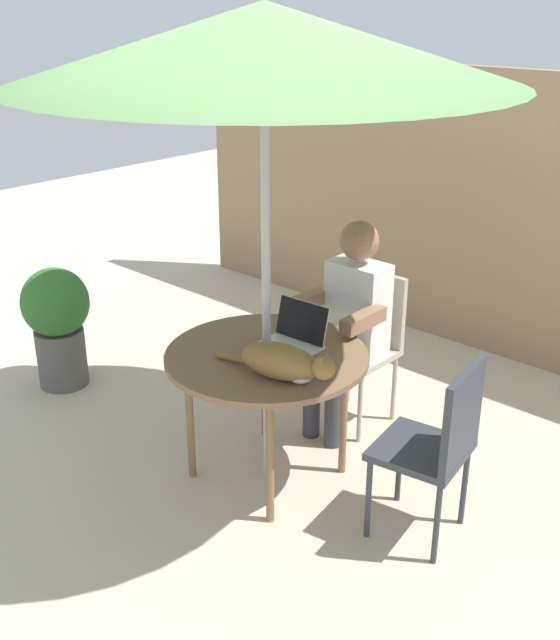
{
  "coord_description": "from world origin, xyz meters",
  "views": [
    {
      "loc": [
        2.39,
        -2.53,
        2.39
      ],
      "look_at": [
        0.0,
        0.1,
        0.87
      ],
      "focal_mm": 43.07,
      "sensor_mm": 36.0,
      "label": 1
    }
  ],
  "objects_px": {
    "person_seated": "(350,316)",
    "chair_occupied": "(365,335)",
    "patio_umbrella": "(264,43)",
    "patio_table": "(267,364)",
    "laptop": "(296,333)",
    "cat": "(284,363)",
    "potted_plant_near_fence": "(57,320)",
    "chair_empty": "(439,439)"
  },
  "relations": [
    {
      "from": "laptop",
      "to": "cat",
      "type": "xyz_separation_m",
      "value": [
        0.21,
        -0.32,
        0.02
      ]
    },
    {
      "from": "person_seated",
      "to": "laptop",
      "type": "xyz_separation_m",
      "value": [
        0.04,
        -0.51,
        0.08
      ]
    },
    {
      "from": "person_seated",
      "to": "laptop",
      "type": "distance_m",
      "value": 0.51
    },
    {
      "from": "patio_table",
      "to": "person_seated",
      "type": "distance_m",
      "value": 0.69
    },
    {
      "from": "patio_umbrella",
      "to": "cat",
      "type": "relative_size",
      "value": 3.64
    },
    {
      "from": "patio_umbrella",
      "to": "laptop",
      "type": "height_order",
      "value": "patio_umbrella"
    },
    {
      "from": "chair_occupied",
      "to": "person_seated",
      "type": "xyz_separation_m",
      "value": [
        0.0,
        -0.16,
        0.17
      ]
    },
    {
      "from": "patio_table",
      "to": "potted_plant_near_fence",
      "type": "xyz_separation_m",
      "value": [
        -1.71,
        -0.15,
        -0.21
      ]
    },
    {
      "from": "patio_table",
      "to": "chair_empty",
      "type": "bearing_deg",
      "value": 9.02
    },
    {
      "from": "patio_umbrella",
      "to": "person_seated",
      "type": "relative_size",
      "value": 1.89
    },
    {
      "from": "laptop",
      "to": "cat",
      "type": "relative_size",
      "value": 0.48
    },
    {
      "from": "person_seated",
      "to": "cat",
      "type": "distance_m",
      "value": 0.87
    },
    {
      "from": "patio_table",
      "to": "cat",
      "type": "bearing_deg",
      "value": -30.08
    },
    {
      "from": "person_seated",
      "to": "potted_plant_near_fence",
      "type": "bearing_deg",
      "value": -154.07
    },
    {
      "from": "person_seated",
      "to": "cat",
      "type": "height_order",
      "value": "person_seated"
    },
    {
      "from": "patio_umbrella",
      "to": "chair_empty",
      "type": "relative_size",
      "value": 2.61
    },
    {
      "from": "patio_table",
      "to": "patio_umbrella",
      "type": "height_order",
      "value": "patio_umbrella"
    },
    {
      "from": "patio_table",
      "to": "laptop",
      "type": "height_order",
      "value": "laptop"
    },
    {
      "from": "patio_table",
      "to": "cat",
      "type": "relative_size",
      "value": 1.59
    },
    {
      "from": "potted_plant_near_fence",
      "to": "laptop",
      "type": "bearing_deg",
      "value": 10.49
    },
    {
      "from": "patio_table",
      "to": "potted_plant_near_fence",
      "type": "bearing_deg",
      "value": -175.15
    },
    {
      "from": "patio_umbrella",
      "to": "chair_occupied",
      "type": "distance_m",
      "value": 1.85
    },
    {
      "from": "chair_occupied",
      "to": "chair_empty",
      "type": "relative_size",
      "value": 1.0
    },
    {
      "from": "patio_table",
      "to": "cat",
      "type": "distance_m",
      "value": 0.32
    },
    {
      "from": "chair_occupied",
      "to": "person_seated",
      "type": "distance_m",
      "value": 0.23
    },
    {
      "from": "laptop",
      "to": "patio_table",
      "type": "bearing_deg",
      "value": -102.16
    },
    {
      "from": "chair_empty",
      "to": "person_seated",
      "type": "bearing_deg",
      "value": 149.89
    },
    {
      "from": "patio_table",
      "to": "laptop",
      "type": "relative_size",
      "value": 3.3
    },
    {
      "from": "chair_occupied",
      "to": "person_seated",
      "type": "relative_size",
      "value": 0.73
    },
    {
      "from": "chair_empty",
      "to": "person_seated",
      "type": "height_order",
      "value": "person_seated"
    },
    {
      "from": "patio_table",
      "to": "chair_empty",
      "type": "distance_m",
      "value": 0.95
    },
    {
      "from": "patio_table",
      "to": "person_seated",
      "type": "bearing_deg",
      "value": 90.0
    },
    {
      "from": "person_seated",
      "to": "chair_occupied",
      "type": "bearing_deg",
      "value": 90.0
    },
    {
      "from": "patio_umbrella",
      "to": "potted_plant_near_fence",
      "type": "distance_m",
      "value": 2.44
    },
    {
      "from": "cat",
      "to": "potted_plant_near_fence",
      "type": "relative_size",
      "value": 0.81
    },
    {
      "from": "patio_table",
      "to": "chair_occupied",
      "type": "xyz_separation_m",
      "value": [
        0.0,
        0.84,
        -0.12
      ]
    },
    {
      "from": "patio_umbrella",
      "to": "person_seated",
      "type": "height_order",
      "value": "patio_umbrella"
    },
    {
      "from": "cat",
      "to": "potted_plant_near_fence",
      "type": "distance_m",
      "value": 1.99
    },
    {
      "from": "patio_umbrella",
      "to": "cat",
      "type": "bearing_deg",
      "value": -30.08
    },
    {
      "from": "chair_occupied",
      "to": "chair_empty",
      "type": "xyz_separation_m",
      "value": [
        0.93,
        -0.7,
        0.0
      ]
    },
    {
      "from": "patio_table",
      "to": "chair_empty",
      "type": "relative_size",
      "value": 1.14
    },
    {
      "from": "patio_umbrella",
      "to": "chair_occupied",
      "type": "xyz_separation_m",
      "value": [
        0.0,
        0.84,
        -1.65
      ]
    }
  ]
}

